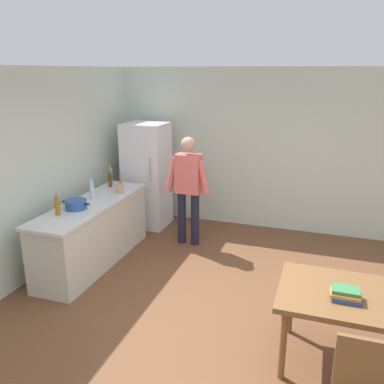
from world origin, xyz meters
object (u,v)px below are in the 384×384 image
bottle_beer_brown (110,180)px  book_stack (346,294)px  bottle_oil_amber (57,206)px  bottle_water_clear (92,190)px  dining_table (359,303)px  refrigerator (147,175)px  cooking_pot (76,204)px  bottle_vinegar_tall (110,175)px  utensil_jar (120,188)px  person (188,184)px

bottle_beer_brown → book_stack: (3.42, -1.98, -0.21)m
bottle_oil_amber → bottle_water_clear: bearing=87.5°
dining_table → book_stack: (-0.12, -0.11, 0.13)m
refrigerator → cooking_pot: refrigerator is taller
bottle_water_clear → bottle_vinegar_tall: size_ratio=0.94×
bottle_water_clear → bottle_vinegar_tall: bottle_vinegar_tall is taller
bottle_water_clear → book_stack: bottle_water_clear is taller
bottle_beer_brown → bottle_oil_amber: 1.34m
bottle_beer_brown → book_stack: bearing=-30.2°
utensil_jar → dining_table: bearing=-26.7°
person → bottle_water_clear: person is taller
cooking_pot → bottle_water_clear: bearing=95.5°
person → bottle_water_clear: bearing=-142.5°
bottle_beer_brown → bottle_vinegar_tall: (-0.09, 0.17, 0.03)m
refrigerator → book_stack: size_ratio=6.93×
utensil_jar → bottle_water_clear: bearing=-124.7°
dining_table → bottle_water_clear: (-3.49, 1.27, 0.35)m
bottle_water_clear → bottle_oil_amber: bearing=-92.5°
bottle_water_clear → bottle_oil_amber: (-0.03, -0.74, -0.01)m
cooking_pot → bottle_vinegar_tall: bearing=98.6°
bottle_beer_brown → bottle_oil_amber: (0.02, -1.34, 0.01)m
bottle_oil_amber → bottle_vinegar_tall: bearing=94.1°
refrigerator → bottle_beer_brown: refrigerator is taller
book_stack → bottle_water_clear: bearing=157.6°
cooking_pot → book_stack: bearing=-15.5°
person → refrigerator: bearing=149.8°
utensil_jar → book_stack: (3.12, -1.74, -0.18)m
bottle_water_clear → dining_table: bearing=-20.1°
bottle_oil_amber → bottle_vinegar_tall: size_ratio=0.88×
dining_table → cooking_pot: bearing=166.7°
refrigerator → book_stack: (3.18, -2.81, -0.10)m
dining_table → book_stack: 0.21m
person → bottle_vinegar_tall: person is taller
dining_table → bottle_vinegar_tall: (-3.63, 2.04, 0.36)m
bottle_water_clear → book_stack: size_ratio=1.15×
cooking_pot → bottle_water_clear: bottle_water_clear is taller
person → utensil_jar: person is taller
refrigerator → bottle_water_clear: refrigerator is taller
refrigerator → person: size_ratio=1.06×
dining_table → book_stack: book_stack is taller
bottle_beer_brown → bottle_oil_amber: size_ratio=0.93×
cooking_pot → bottle_oil_amber: bottle_oil_amber is taller
utensil_jar → bottle_oil_amber: utensil_jar is taller
dining_table → bottle_vinegar_tall: bearing=150.6°
person → bottle_oil_amber: 1.99m
bottle_beer_brown → bottle_water_clear: 0.60m
utensil_jar → book_stack: bearing=-29.1°
utensil_jar → bottle_water_clear: 0.43m
person → bottle_oil_amber: bearing=-126.0°
cooking_pot → utensil_jar: size_ratio=1.25×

